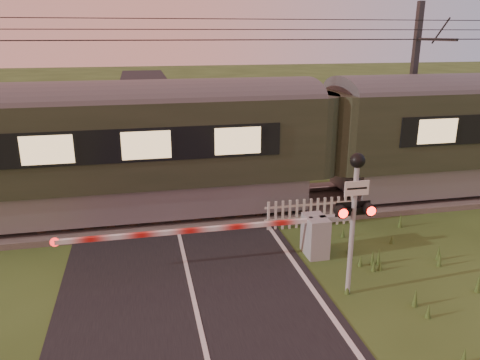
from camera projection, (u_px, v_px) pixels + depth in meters
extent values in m
plane|color=#2F451A|center=(201.00, 332.00, 9.31)|extent=(160.00, 160.00, 0.00)
cube|color=black|center=(201.00, 332.00, 9.31)|extent=(6.00, 140.00, 0.02)
cube|color=#47423D|center=(174.00, 213.00, 15.35)|extent=(140.00, 3.40, 0.24)
cube|color=slate|center=(176.00, 215.00, 14.62)|extent=(140.00, 0.08, 0.14)
cube|color=slate|center=(172.00, 200.00, 15.96)|extent=(140.00, 0.08, 0.14)
cube|color=#2D2116|center=(174.00, 209.00, 15.31)|extent=(0.24, 2.20, 0.06)
cylinder|color=black|center=(167.00, 40.00, 13.43)|extent=(120.00, 0.02, 0.02)
cylinder|color=black|center=(166.00, 40.00, 13.99)|extent=(120.00, 0.02, 0.02)
cylinder|color=black|center=(166.00, 18.00, 13.53)|extent=(120.00, 0.02, 0.02)
cylinder|color=black|center=(166.00, 29.00, 13.62)|extent=(120.00, 0.02, 0.02)
cube|color=gray|center=(315.00, 236.00, 12.45)|extent=(0.54, 0.83, 1.08)
cylinder|color=gray|center=(310.00, 236.00, 12.42)|extent=(0.12, 0.12, 1.08)
cube|color=gray|center=(335.00, 218.00, 12.42)|extent=(0.88, 0.16, 0.16)
cube|color=red|center=(190.00, 231.00, 11.63)|extent=(6.37, 0.11, 0.11)
cylinder|color=red|center=(55.00, 242.00, 10.99)|extent=(0.22, 0.04, 0.22)
cylinder|color=gray|center=(352.00, 233.00, 10.26)|extent=(0.11, 0.11, 3.01)
cube|color=white|center=(357.00, 188.00, 9.89)|extent=(0.55, 0.03, 0.32)
sphere|color=black|center=(358.00, 160.00, 9.77)|extent=(0.32, 0.32, 0.32)
cube|color=black|center=(354.00, 209.00, 10.10)|extent=(0.75, 0.06, 0.06)
cylinder|color=#FF140C|center=(343.00, 214.00, 9.86)|extent=(0.20, 0.02, 0.20)
cylinder|color=#FF140C|center=(371.00, 211.00, 9.99)|extent=(0.20, 0.02, 0.20)
cube|color=black|center=(353.00, 209.00, 10.14)|extent=(0.80, 0.02, 0.32)
cube|color=silver|center=(310.00, 217.00, 14.35)|extent=(2.89, 0.04, 0.06)
cube|color=silver|center=(311.00, 205.00, 14.22)|extent=(2.89, 0.04, 0.06)
cube|color=#2D2D30|center=(411.00, 93.00, 18.44)|extent=(0.22, 0.22, 6.85)
cube|color=#2D2D30|center=(435.00, 39.00, 16.75)|extent=(0.10, 2.40, 0.10)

